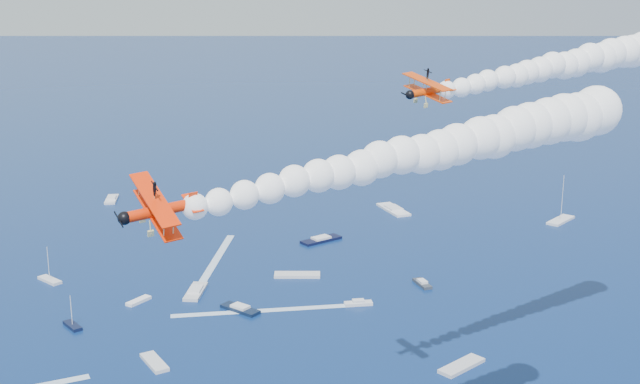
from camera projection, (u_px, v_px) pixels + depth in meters
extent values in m
cube|color=silver|center=(358.00, 303.00, 182.30)|extent=(6.23, 2.00, 0.70)
cube|color=silver|center=(196.00, 292.00, 189.18)|extent=(5.97, 11.40, 0.70)
cube|color=silver|center=(561.00, 220.00, 244.40)|extent=(11.39, 10.54, 0.70)
cube|color=silver|center=(154.00, 362.00, 154.55)|extent=(5.86, 9.07, 0.70)
cube|color=black|center=(240.00, 309.00, 179.23)|extent=(8.67, 8.92, 0.70)
cube|color=#2F353F|center=(422.00, 284.00, 194.01)|extent=(3.23, 6.86, 0.70)
cube|color=white|center=(393.00, 210.00, 255.59)|extent=(7.87, 15.64, 0.70)
cube|color=silver|center=(297.00, 275.00, 199.76)|extent=(11.56, 5.27, 0.70)
cube|color=silver|center=(50.00, 280.00, 196.31)|extent=(6.41, 7.09, 0.70)
cube|color=white|center=(139.00, 301.00, 183.77)|extent=(5.64, 5.91, 0.70)
cube|color=silver|center=(112.00, 199.00, 267.34)|extent=(3.87, 10.94, 0.70)
cube|color=black|center=(73.00, 326.00, 170.72)|extent=(4.58, 6.02, 0.70)
cube|color=black|center=(321.00, 240.00, 226.26)|extent=(12.23, 8.93, 0.70)
cube|color=silver|center=(462.00, 366.00, 153.19)|extent=(10.36, 8.45, 0.70)
cube|color=white|center=(259.00, 311.00, 179.08)|extent=(38.00, 2.07, 0.04)
cube|color=white|center=(217.00, 258.00, 212.81)|extent=(10.97, 37.39, 0.04)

